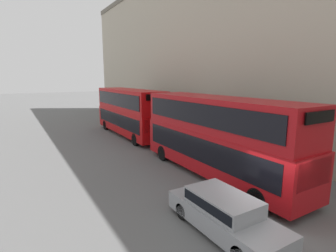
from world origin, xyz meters
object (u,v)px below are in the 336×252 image
at_px(car_dark_sedan, 224,212).
at_px(pedestrian, 206,141).
at_px(bus_leading, 217,133).
at_px(bus_second_in_queue, 129,110).

distance_m(car_dark_sedan, pedestrian, 10.24).
relative_size(bus_leading, car_dark_sedan, 2.33).
relative_size(bus_leading, bus_second_in_queue, 1.01).
bearing_deg(pedestrian, car_dark_sedan, -125.57).
relative_size(car_dark_sedan, pedestrian, 2.63).
distance_m(bus_leading, car_dark_sedan, 5.77).
distance_m(bus_second_in_queue, pedestrian, 8.88).
distance_m(bus_leading, bus_second_in_queue, 12.33).
relative_size(bus_leading, pedestrian, 6.12).
relative_size(bus_second_in_queue, car_dark_sedan, 2.31).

